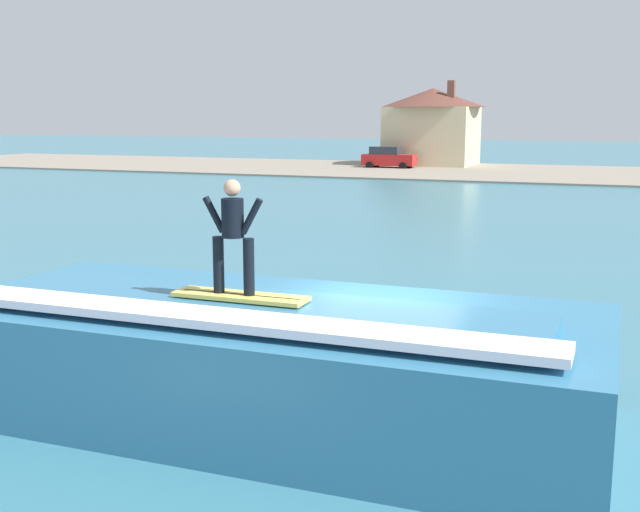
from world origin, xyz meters
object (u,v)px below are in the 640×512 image
at_px(surfboard, 240,296).
at_px(house_with_chimney, 432,124).
at_px(car_near_shore, 388,158).
at_px(wave_crest, 268,359).
at_px(surfer, 233,231).

bearing_deg(surfboard, house_with_chimney, 100.51).
xyz_separation_m(surfboard, car_near_shore, (-13.40, 53.76, -0.97)).
height_order(wave_crest, house_with_chimney, house_with_chimney).
bearing_deg(house_with_chimney, surfboard, -79.49).
distance_m(surfboard, car_near_shore, 55.42).
xyz_separation_m(surfer, house_with_chimney, (-10.85, 59.04, 0.81)).
bearing_deg(surfer, surfboard, 3.63).
distance_m(surfer, house_with_chimney, 60.03).
height_order(wave_crest, surfer, surfer).
relative_size(surfer, house_with_chimney, 0.18).
height_order(wave_crest, car_near_shore, wave_crest).
bearing_deg(wave_crest, surfboard, -122.81).
bearing_deg(surfer, wave_crest, 48.68).
relative_size(wave_crest, surfer, 5.93).
height_order(wave_crest, surfboard, surfboard).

